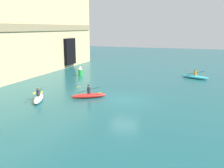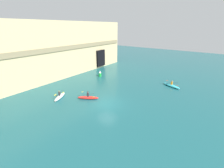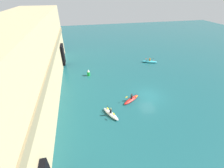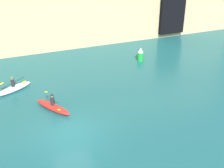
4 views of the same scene
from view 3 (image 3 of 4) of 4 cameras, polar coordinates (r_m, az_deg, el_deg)
name	(u,v)px [view 3 (image 3 of 4)]	position (r m, az deg, el deg)	size (l,w,h in m)	color
ground_plane	(149,96)	(24.99, 14.06, -4.45)	(120.00, 120.00, 0.00)	#195156
cliff_bluff	(17,74)	(21.97, -32.40, 3.33)	(44.48, 8.43, 11.50)	tan
kayak_red	(131,99)	(23.32, 7.39, -5.82)	(2.29, 3.06, 1.22)	red
kayak_cyan	(150,62)	(36.60, 14.12, 8.30)	(2.03, 3.55, 1.18)	#33B2C6
kayak_white	(111,114)	(20.74, -0.48, -11.25)	(3.01, 1.99, 1.22)	white
marker_buoy	(89,73)	(30.03, -8.94, 4.24)	(0.59, 0.59, 1.32)	green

